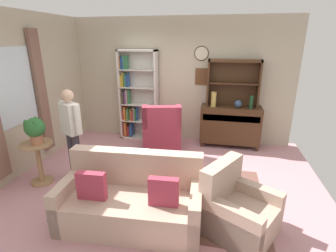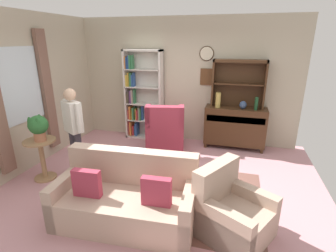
# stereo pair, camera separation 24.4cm
# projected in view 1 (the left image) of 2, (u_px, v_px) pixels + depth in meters

# --- Properties ---
(ground_plane) EXTENTS (5.40, 4.60, 0.02)m
(ground_plane) POSITION_uv_depth(u_px,v_px,m) (160.00, 182.00, 4.37)
(ground_plane) COLOR #C68C93
(wall_back) EXTENTS (5.00, 0.09, 2.80)m
(wall_back) POSITION_uv_depth(u_px,v_px,m) (181.00, 81.00, 5.89)
(wall_back) COLOR #BCB299
(wall_back) RESTS_ON ground_plane
(wall_left) EXTENTS (0.16, 4.20, 2.80)m
(wall_left) POSITION_uv_depth(u_px,v_px,m) (17.00, 95.00, 4.40)
(wall_left) COLOR #BCB299
(wall_left) RESTS_ON ground_plane
(area_rug) EXTENTS (2.91, 1.97, 0.01)m
(area_rug) POSITION_uv_depth(u_px,v_px,m) (168.00, 193.00, 4.05)
(area_rug) COLOR brown
(area_rug) RESTS_ON ground_plane
(bookshelf) EXTENTS (0.90, 0.30, 2.10)m
(bookshelf) POSITION_uv_depth(u_px,v_px,m) (136.00, 98.00, 6.05)
(bookshelf) COLOR silver
(bookshelf) RESTS_ON ground_plane
(sideboard) EXTENTS (1.30, 0.45, 0.92)m
(sideboard) POSITION_uv_depth(u_px,v_px,m) (230.00, 125.00, 5.70)
(sideboard) COLOR #422816
(sideboard) RESTS_ON ground_plane
(sideboard_hutch) EXTENTS (1.10, 0.26, 1.00)m
(sideboard_hutch) POSITION_uv_depth(u_px,v_px,m) (234.00, 76.00, 5.47)
(sideboard_hutch) COLOR #422816
(sideboard_hutch) RESTS_ON sideboard
(vase_tall) EXTENTS (0.11, 0.11, 0.32)m
(vase_tall) POSITION_uv_depth(u_px,v_px,m) (214.00, 99.00, 5.52)
(vase_tall) COLOR tan
(vase_tall) RESTS_ON sideboard
(vase_round) EXTENTS (0.15, 0.15, 0.17)m
(vase_round) POSITION_uv_depth(u_px,v_px,m) (238.00, 104.00, 5.46)
(vase_round) COLOR #33476B
(vase_round) RESTS_ON sideboard
(bottle_wine) EXTENTS (0.07, 0.07, 0.27)m
(bottle_wine) POSITION_uv_depth(u_px,v_px,m) (251.00, 102.00, 5.37)
(bottle_wine) COLOR #194223
(bottle_wine) RESTS_ON sideboard
(couch_floral) EXTENTS (1.85, 0.96, 0.90)m
(couch_floral) POSITION_uv_depth(u_px,v_px,m) (132.00, 201.00, 3.34)
(couch_floral) COLOR tan
(couch_floral) RESTS_ON ground_plane
(armchair_floral) EXTENTS (1.05, 1.04, 0.88)m
(armchair_floral) POSITION_uv_depth(u_px,v_px,m) (238.00, 211.00, 3.17)
(armchair_floral) COLOR tan
(armchair_floral) RESTS_ON ground_plane
(wingback_chair) EXTENTS (0.94, 0.95, 1.05)m
(wingback_chair) POSITION_uv_depth(u_px,v_px,m) (162.00, 134.00, 5.48)
(wingback_chair) COLOR #A33347
(wingback_chair) RESTS_ON ground_plane
(plant_stand) EXTENTS (0.52, 0.52, 0.72)m
(plant_stand) POSITION_uv_depth(u_px,v_px,m) (39.00, 159.00, 4.23)
(plant_stand) COLOR #A87F56
(plant_stand) RESTS_ON ground_plane
(potted_plant_large) EXTENTS (0.31, 0.31, 0.43)m
(potted_plant_large) POSITION_uv_depth(u_px,v_px,m) (35.00, 129.00, 4.03)
(potted_plant_large) COLOR #AD6B4C
(potted_plant_large) RESTS_ON plant_stand
(person_reading) EXTENTS (0.49, 0.34, 1.56)m
(person_reading) POSITION_uv_depth(u_px,v_px,m) (71.00, 128.00, 4.24)
(person_reading) COLOR #38333D
(person_reading) RESTS_ON ground_plane
(coffee_table) EXTENTS (0.80, 0.50, 0.42)m
(coffee_table) POSITION_uv_depth(u_px,v_px,m) (166.00, 167.00, 4.15)
(coffee_table) COLOR #422816
(coffee_table) RESTS_ON ground_plane
(book_stack) EXTENTS (0.20, 0.16, 0.10)m
(book_stack) POSITION_uv_depth(u_px,v_px,m) (171.00, 161.00, 4.09)
(book_stack) COLOR #CC7233
(book_stack) RESTS_ON coffee_table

